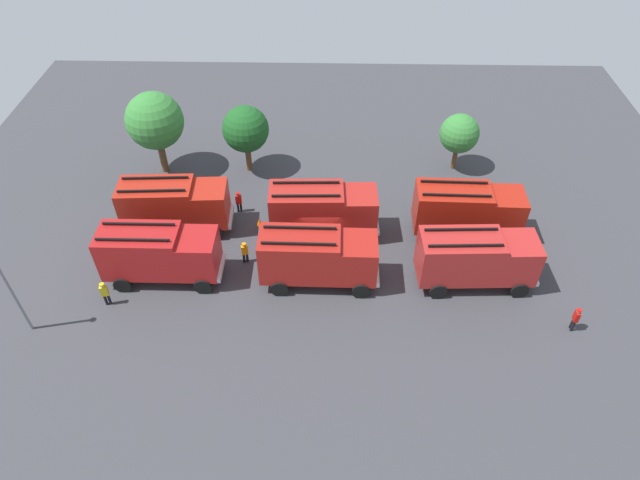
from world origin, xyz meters
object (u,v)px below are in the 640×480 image
object	(u,v)px
firefighter_0	(105,293)
lamppost	(8,286)
fire_truck_0	(159,252)
firefighter_2	(239,201)
tree_2	(459,134)
fire_truck_1	(317,256)
tree_1	(246,129)
firefighter_1	(245,252)
traffic_cone_0	(260,222)
fire_truck_2	(476,258)
fire_truck_4	(322,209)
fire_truck_5	(467,209)
tree_0	(155,121)
fire_truck_3	(174,204)
firefighter_3	(576,318)

from	to	relation	value
firefighter_0	lamppost	distance (m)	5.07
fire_truck_0	firefighter_2	bearing A→B (deg)	59.42
firefighter_0	tree_2	world-z (taller)	tree_2
fire_truck_0	fire_truck_1	distance (m)	9.57
firefighter_0	tree_1	world-z (taller)	tree_1
firefighter_1	traffic_cone_0	distance (m)	3.64
firefighter_2	lamppost	size ratio (longest dim) A/B	0.27
firefighter_1	lamppost	size ratio (longest dim) A/B	0.26
fire_truck_1	fire_truck_2	world-z (taller)	same
fire_truck_4	firefighter_2	distance (m)	6.43
tree_2	fire_truck_2	bearing A→B (deg)	-93.74
fire_truck_2	fire_truck_5	bearing A→B (deg)	84.46
fire_truck_1	lamppost	distance (m)	16.92
firefighter_0	tree_0	bearing A→B (deg)	164.21
firefighter_1	tree_2	world-z (taller)	tree_2
fire_truck_2	tree_2	size ratio (longest dim) A/B	1.60
tree_2	fire_truck_0	bearing A→B (deg)	-148.40
firefighter_1	firefighter_2	bearing A→B (deg)	-2.59
fire_truck_3	firefighter_2	bearing A→B (deg)	22.20
tree_0	lamppost	xyz separation A→B (m)	(-4.22, -15.53, -0.75)
traffic_cone_0	tree_0	bearing A→B (deg)	141.78
firefighter_1	tree_2	distance (m)	18.55
firefighter_3	fire_truck_4	bearing A→B (deg)	-23.94
tree_0	traffic_cone_0	world-z (taller)	tree_0
fire_truck_4	tree_2	distance (m)	12.84
firefighter_0	tree_2	xyz separation A→B (m)	(22.75, 14.51, 2.07)
fire_truck_0	fire_truck_4	bearing A→B (deg)	23.96
fire_truck_0	tree_1	world-z (taller)	tree_1
firefighter_3	fire_truck_1	bearing A→B (deg)	-8.55
fire_truck_2	tree_0	xyz separation A→B (m)	(-21.62, 11.30, 2.23)
fire_truck_0	firefighter_3	xyz separation A→B (m)	(24.24, -3.52, -1.20)
fire_truck_4	tree_0	world-z (taller)	tree_0
traffic_cone_0	lamppost	size ratio (longest dim) A/B	0.10
fire_truck_0	firefighter_0	xyz separation A→B (m)	(-2.90, -2.29, -1.16)
firefighter_0	firefighter_1	world-z (taller)	firefighter_0
fire_truck_4	traffic_cone_0	xyz separation A→B (m)	(-4.36, 0.71, -1.85)
fire_truck_1	firefighter_0	world-z (taller)	fire_truck_1
lamppost	fire_truck_1	bearing A→B (deg)	14.10
fire_truck_2	fire_truck_4	world-z (taller)	same
lamppost	tree_0	bearing A→B (deg)	74.80
lamppost	firefighter_3	bearing A→B (deg)	1.28
firefighter_2	traffic_cone_0	bearing A→B (deg)	42.86
fire_truck_1	firefighter_3	xyz separation A→B (m)	(14.66, -3.41, -1.20)
fire_truck_2	tree_0	world-z (taller)	tree_0
fire_truck_1	lamppost	size ratio (longest dim) A/B	1.18
fire_truck_0	firefighter_3	size ratio (longest dim) A/B	4.23
tree_1	traffic_cone_0	size ratio (longest dim) A/B	8.82
fire_truck_0	firefighter_1	world-z (taller)	fire_truck_0
fire_truck_0	traffic_cone_0	world-z (taller)	fire_truck_0
traffic_cone_0	fire_truck_3	bearing A→B (deg)	-175.78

